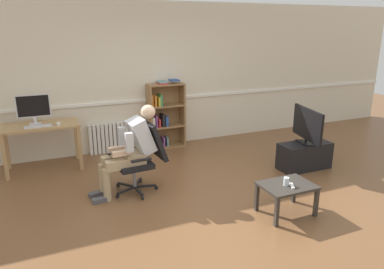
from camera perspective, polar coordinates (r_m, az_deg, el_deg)
name	(u,v)px	position (r m, az deg, el deg)	size (l,w,h in m)	color
ground_plane	(207,203)	(4.83, 2.45, -10.90)	(18.00, 18.00, 0.00)	brown
back_wall	(146,77)	(6.81, -7.32, 9.12)	(12.00, 0.13, 2.70)	beige
computer_desk	(41,132)	(6.19, -22.97, 0.44)	(1.17, 0.61, 0.76)	tan
imac_monitor	(33,107)	(6.18, -24.02, 4.02)	(0.51, 0.14, 0.47)	silver
keyboard	(38,126)	(6.03, -23.39, 1.21)	(0.40, 0.12, 0.02)	silver
computer_mouse	(59,124)	(6.05, -20.56, 1.64)	(0.06, 0.10, 0.03)	white
bookshelf	(164,116)	(6.83, -4.52, 2.94)	(0.70, 0.29, 1.31)	olive
radiator	(109,138)	(6.76, -13.17, -0.56)	(0.71, 0.08, 0.55)	white
office_chair	(143,155)	(5.05, -7.79, -3.22)	(0.76, 0.62, 0.98)	black
person_seated	(131,148)	(4.95, -9.80, -2.15)	(0.98, 0.41, 1.23)	tan
tv_stand	(304,156)	(6.14, 17.52, -3.26)	(0.86, 0.38, 0.44)	black
tv_screen	(307,125)	(5.99, 17.96, 1.41)	(0.26, 0.85, 0.57)	black
coffee_table	(287,189)	(4.59, 14.94, -8.39)	(0.64, 0.47, 0.39)	#332D28
drinking_glass	(286,181)	(4.51, 14.84, -7.27)	(0.07, 0.07, 0.10)	silver
spare_remote	(292,186)	(4.52, 15.71, -7.90)	(0.04, 0.15, 0.02)	white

